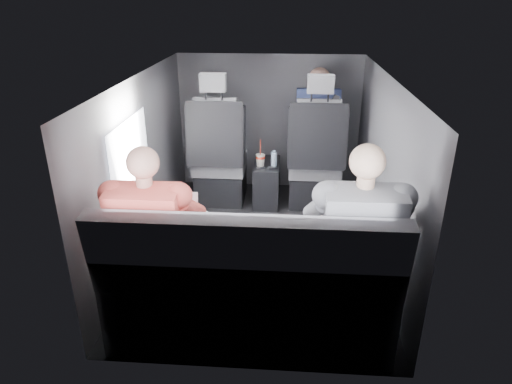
# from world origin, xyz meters

# --- Properties ---
(floor) EXTENTS (2.60, 2.60, 0.00)m
(floor) POSITION_xyz_m (0.00, 0.00, 0.00)
(floor) COLOR black
(floor) RESTS_ON ground
(ceiling) EXTENTS (2.60, 2.60, 0.00)m
(ceiling) POSITION_xyz_m (0.00, 0.00, 1.35)
(ceiling) COLOR #B2B2AD
(ceiling) RESTS_ON panel_back
(panel_left) EXTENTS (0.02, 2.60, 1.35)m
(panel_left) POSITION_xyz_m (-0.90, 0.00, 0.68)
(panel_left) COLOR #56565B
(panel_left) RESTS_ON floor
(panel_right) EXTENTS (0.02, 2.60, 1.35)m
(panel_right) POSITION_xyz_m (0.90, 0.00, 0.68)
(panel_right) COLOR #56565B
(panel_right) RESTS_ON floor
(panel_front) EXTENTS (1.80, 0.02, 1.35)m
(panel_front) POSITION_xyz_m (0.00, 1.30, 0.68)
(panel_front) COLOR #56565B
(panel_front) RESTS_ON floor
(panel_back) EXTENTS (1.80, 0.02, 1.35)m
(panel_back) POSITION_xyz_m (0.00, -1.30, 0.68)
(panel_back) COLOR #56565B
(panel_back) RESTS_ON floor
(side_window) EXTENTS (0.02, 0.75, 0.42)m
(side_window) POSITION_xyz_m (-0.88, -0.30, 0.90)
(side_window) COLOR white
(side_window) RESTS_ON panel_left
(seatbelt) EXTENTS (0.35, 0.11, 0.59)m
(seatbelt) POSITION_xyz_m (0.45, 0.67, 0.80)
(seatbelt) COLOR black
(seatbelt) RESTS_ON front_seat_right
(front_seat_left) EXTENTS (0.52, 0.58, 1.26)m
(front_seat_left) POSITION_xyz_m (-0.45, 0.84, 0.40)
(front_seat_left) COLOR black
(front_seat_left) RESTS_ON floor
(front_seat_right) EXTENTS (0.52, 0.58, 1.26)m
(front_seat_right) POSITION_xyz_m (0.45, 0.84, 0.40)
(front_seat_right) COLOR black
(front_seat_right) RESTS_ON floor
(center_console) EXTENTS (0.24, 0.48, 0.41)m
(center_console) POSITION_xyz_m (0.00, 0.88, 0.20)
(center_console) COLOR black
(center_console) RESTS_ON floor
(rear_bench) EXTENTS (1.60, 0.57, 0.92)m
(rear_bench) POSITION_xyz_m (0.00, -1.06, 0.31)
(rear_bench) COLOR #5A595E
(rear_bench) RESTS_ON floor
(soda_cup) EXTENTS (0.09, 0.09, 0.26)m
(soda_cup) POSITION_xyz_m (-0.06, 0.77, 0.47)
(soda_cup) COLOR white
(soda_cup) RESTS_ON center_console
(water_bottle) EXTENTS (0.05, 0.05, 0.16)m
(water_bottle) POSITION_xyz_m (0.07, 0.79, 0.47)
(water_bottle) COLOR #AFCFED
(water_bottle) RESTS_ON center_console
(laptop_white) EXTENTS (0.36, 0.34, 0.27)m
(laptop_white) POSITION_xyz_m (-0.49, -0.77, 0.64)
(laptop_white) COLOR white
(laptop_white) RESTS_ON passenger_rear_left
(laptop_black) EXTENTS (0.34, 0.31, 0.23)m
(laptop_black) POSITION_xyz_m (0.62, -0.79, 0.63)
(laptop_black) COLOR black
(laptop_black) RESTS_ON passenger_rear_right
(passenger_rear_left) EXTENTS (0.48, 0.60, 1.19)m
(passenger_rear_left) POSITION_xyz_m (-0.53, -0.97, 0.62)
(passenger_rear_left) COLOR #353439
(passenger_rear_left) RESTS_ON rear_bench
(passenger_rear_right) EXTENTS (0.50, 0.62, 1.23)m
(passenger_rear_right) POSITION_xyz_m (0.58, -0.97, 0.63)
(passenger_rear_right) COLOR navy
(passenger_rear_right) RESTS_ON rear_bench
(passenger_front_right) EXTENTS (0.41, 0.41, 0.83)m
(passenger_front_right) POSITION_xyz_m (0.47, 1.10, 0.75)
(passenger_front_right) COLOR navy
(passenger_front_right) RESTS_ON front_seat_right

